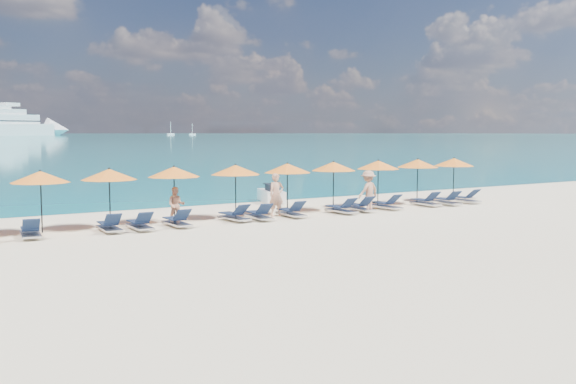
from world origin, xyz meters
TOP-DOWN VIEW (x-y plane):
  - ground at (0.00, 0.00)m, footprint 1400.00×1400.00m
  - cruise_ship at (57.38, 528.81)m, footprint 120.58×65.46m
  - sailboat_near at (190.04, 511.42)m, footprint 6.47×2.16m
  - sailboat_far at (204.99, 498.96)m, footprint 5.56×1.85m
  - jetski at (2.97, 9.53)m, footprint 1.65×2.72m
  - beachgoer_a at (0.39, 4.60)m, footprint 0.70×0.48m
  - beachgoer_b at (-4.00, 5.00)m, footprint 0.80×0.65m
  - beachgoer_c at (5.04, 4.17)m, footprint 1.28×0.78m
  - umbrella_1 at (-9.07, 5.12)m, footprint 2.10×2.10m
  - umbrella_2 at (-6.60, 5.16)m, footprint 2.10×2.10m
  - umbrella_3 at (-3.95, 5.32)m, footprint 2.10×2.10m
  - umbrella_4 at (-1.23, 5.26)m, footprint 2.10×2.10m
  - umbrella_5 at (1.30, 5.19)m, footprint 2.10×2.10m
  - umbrella_6 at (3.90, 5.33)m, footprint 2.10×2.10m
  - umbrella_7 at (6.51, 5.26)m, footprint 2.10×2.10m
  - umbrella_8 at (9.15, 5.36)m, footprint 2.10×2.10m
  - umbrella_9 at (11.66, 5.32)m, footprint 2.10×2.10m
  - lounger_2 at (-9.64, 4.09)m, footprint 0.79×1.75m
  - lounger_3 at (-6.96, 4.01)m, footprint 0.68×1.72m
  - lounger_4 at (-5.88, 3.84)m, footprint 0.65×1.71m
  - lounger_5 at (-4.41, 3.90)m, footprint 0.65×1.71m
  - lounger_6 at (-1.85, 4.14)m, footprint 0.79×1.75m
  - lounger_7 at (-0.82, 3.93)m, footprint 0.75×1.74m
  - lounger_8 at (0.77, 4.00)m, footprint 0.65×1.71m
  - lounger_9 at (3.28, 3.83)m, footprint 0.69×1.72m
  - lounger_10 at (4.41, 3.99)m, footprint 0.65×1.71m
  - lounger_11 at (5.97, 4.01)m, footprint 0.74×1.74m
  - lounger_12 at (8.48, 4.04)m, footprint 0.72×1.73m
  - lounger_13 at (9.65, 3.80)m, footprint 0.79×1.75m
  - lounger_14 at (11.09, 3.98)m, footprint 0.76×1.74m

SIDE VIEW (x-z plane):
  - ground at x=0.00m, z-range 0.00..0.00m
  - lounger_2 at x=-9.64m, z-range -0.09..0.56m
  - lounger_3 at x=-6.96m, z-range -0.09..0.56m
  - lounger_4 at x=-5.88m, z-range -0.09..0.56m
  - lounger_5 at x=-4.41m, z-range -0.09..0.56m
  - lounger_6 at x=-1.85m, z-range -0.09..0.56m
  - lounger_7 at x=-0.82m, z-range -0.09..0.56m
  - lounger_8 at x=0.77m, z-range -0.09..0.56m
  - lounger_9 at x=3.28m, z-range -0.09..0.56m
  - lounger_10 at x=4.41m, z-range -0.09..0.56m
  - lounger_11 at x=5.97m, z-range -0.09..0.56m
  - lounger_12 at x=8.48m, z-range -0.09..0.56m
  - lounger_13 at x=9.65m, z-range -0.09..0.56m
  - lounger_14 at x=11.09m, z-range -0.09..0.56m
  - jetski at x=2.97m, z-range -0.08..0.83m
  - beachgoer_b at x=-4.00m, z-range 0.00..1.43m
  - beachgoer_c at x=5.04m, z-range 0.00..1.85m
  - beachgoer_a at x=0.39m, z-range 0.00..1.85m
  - sailboat_far at x=204.99m, z-range -4.05..6.15m
  - sailboat_near at x=190.04m, z-range -4.71..7.14m
  - umbrella_1 at x=-9.07m, z-range 0.88..3.16m
  - umbrella_2 at x=-6.60m, z-range 0.88..3.16m
  - umbrella_3 at x=-3.95m, z-range 0.88..3.16m
  - umbrella_4 at x=-1.23m, z-range 0.88..3.16m
  - umbrella_5 at x=1.30m, z-range 0.88..3.16m
  - umbrella_6 at x=3.90m, z-range 0.88..3.16m
  - umbrella_7 at x=6.51m, z-range 0.88..3.16m
  - umbrella_8 at x=9.15m, z-range 0.88..3.16m
  - umbrella_9 at x=11.66m, z-range 0.88..3.16m
  - cruise_ship at x=57.38m, z-range -8.18..25.95m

